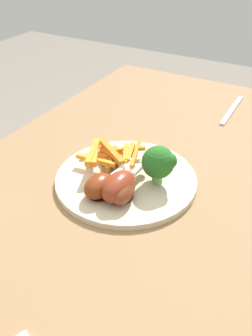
% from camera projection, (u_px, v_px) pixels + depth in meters
% --- Properties ---
extents(dining_table, '(1.28, 0.73, 0.72)m').
position_uv_depth(dining_table, '(130.00, 240.00, 0.72)').
color(dining_table, '#8E6B47').
rests_on(dining_table, ground_plane).
extents(dinner_plate, '(0.27, 0.27, 0.01)m').
position_uv_depth(dinner_plate, '(126.00, 179.00, 0.70)').
color(dinner_plate, beige).
rests_on(dinner_plate, dining_table).
extents(broccoli_floret_front, '(0.07, 0.06, 0.08)m').
position_uv_depth(broccoli_floret_front, '(159.00, 162.00, 0.66)').
color(broccoli_floret_front, '#77A152').
rests_on(broccoli_floret_front, dinner_plate).
extents(carrot_fries_pile, '(0.15, 0.13, 0.04)m').
position_uv_depth(carrot_fries_pile, '(111.00, 155.00, 0.72)').
color(carrot_fries_pile, orange).
rests_on(carrot_fries_pile, dinner_plate).
extents(chicken_drumstick_near, '(0.14, 0.05, 0.05)m').
position_uv_depth(chicken_drumstick_near, '(120.00, 185.00, 0.64)').
color(chicken_drumstick_near, '#5E1C0F').
rests_on(chicken_drumstick_near, dinner_plate).
extents(chicken_drumstick_far, '(0.14, 0.07, 0.04)m').
position_uv_depth(chicken_drumstick_far, '(123.00, 186.00, 0.64)').
color(chicken_drumstick_far, '#4F1E0F').
rests_on(chicken_drumstick_far, dinner_plate).
extents(chicken_drumstick_extra, '(0.12, 0.05, 0.04)m').
position_uv_depth(chicken_drumstick_extra, '(101.00, 184.00, 0.65)').
color(chicken_drumstick_extra, '#521B0A').
rests_on(chicken_drumstick_extra, dinner_plate).
extents(fork, '(0.19, 0.01, 0.00)m').
position_uv_depth(fork, '(232.00, 110.00, 0.96)').
color(fork, silver).
rests_on(fork, dining_table).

